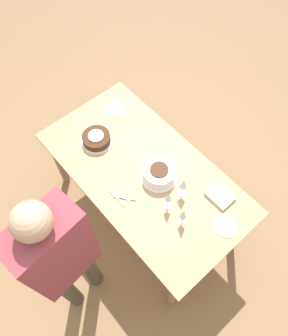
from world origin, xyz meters
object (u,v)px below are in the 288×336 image
at_px(cake_center_white, 159,173).
at_px(cake_front_chocolate, 96,139).
at_px(wine_glass_far, 169,197).
at_px(person_cutting, 61,257).
at_px(wine_glass_near, 183,214).
at_px(wine_glass_extra, 183,184).

height_order(cake_center_white, cake_front_chocolate, cake_center_white).
height_order(wine_glass_far, person_cutting, person_cutting).
xyz_separation_m(wine_glass_near, wine_glass_far, (-0.15, 0.01, 0.01)).
relative_size(cake_front_chocolate, wine_glass_near, 1.32).
xyz_separation_m(cake_center_white, person_cutting, (0.12, -0.89, 0.21)).
relative_size(cake_center_white, cake_front_chocolate, 1.07).
distance_m(wine_glass_near, wine_glass_far, 0.15).
bearing_deg(wine_glass_extra, cake_center_white, -172.09).
bearing_deg(person_cutting, cake_center_white, 1.31).
bearing_deg(person_cutting, wine_glass_extra, -12.12).
distance_m(wine_glass_far, person_cutting, 0.79).
bearing_deg(wine_glass_far, cake_center_white, 152.19).
distance_m(cake_front_chocolate, wine_glass_near, 0.94).
xyz_separation_m(wine_glass_near, wine_glass_extra, (-0.16, 0.15, 0.01)).
bearing_deg(cake_center_white, wine_glass_near, -18.27).
bearing_deg(wine_glass_near, wine_glass_extra, 135.91).
height_order(cake_front_chocolate, person_cutting, person_cutting).
xyz_separation_m(cake_center_white, wine_glass_extra, (0.21, 0.03, 0.10)).
bearing_deg(wine_glass_extra, person_cutting, -95.74).
distance_m(cake_center_white, person_cutting, 0.93).
bearing_deg(wine_glass_far, wine_glass_near, -2.46).
xyz_separation_m(cake_center_white, wine_glass_near, (0.37, -0.12, 0.08)).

